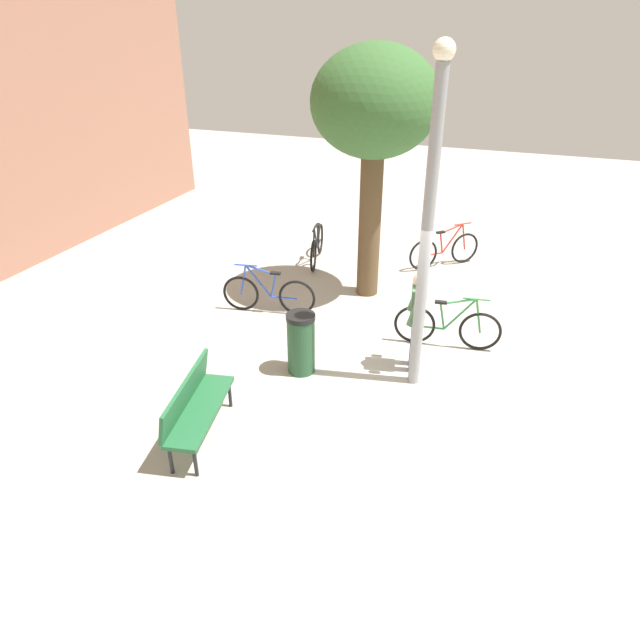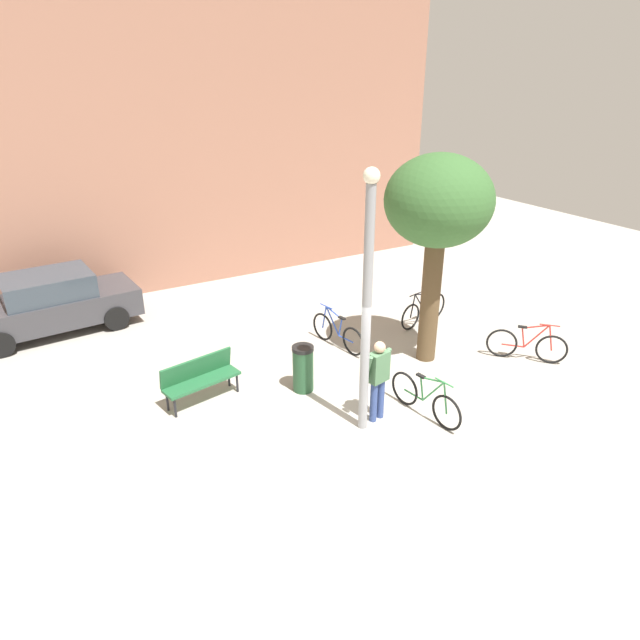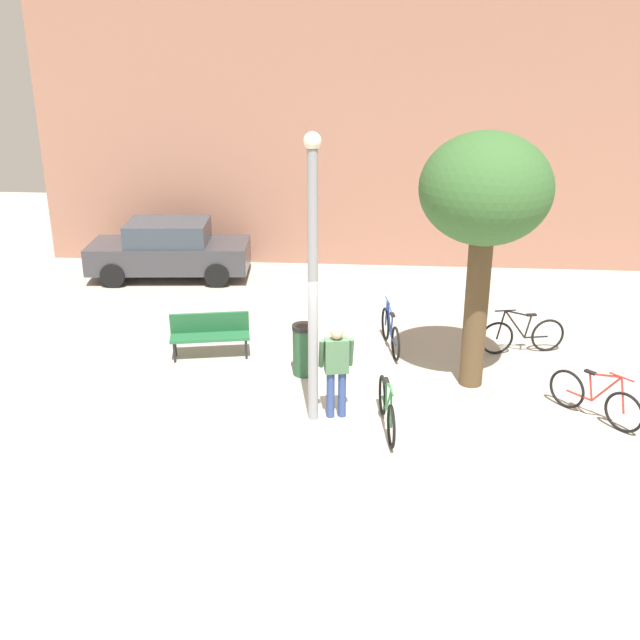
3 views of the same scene
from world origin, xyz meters
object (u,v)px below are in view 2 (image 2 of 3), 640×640
object	(u,v)px
lamppost	(367,299)
bicycle_black	(424,310)
trash_bin	(303,368)
plaza_tree	(438,206)
parked_car_charcoal	(51,303)
bicycle_red	(527,345)
bicycle_blue	(337,333)
person_by_lamppost	(378,375)
park_bench	(200,376)
bicycle_green	(425,399)

from	to	relation	value
lamppost	bicycle_black	xyz separation A→B (m)	(4.05, 3.14, -2.25)
trash_bin	bicycle_black	bearing A→B (deg)	17.53
plaza_tree	parked_car_charcoal	distance (m)	9.90
bicycle_red	bicycle_blue	distance (m)	4.44
bicycle_red	trash_bin	size ratio (longest dim) A/B	1.34
bicycle_black	person_by_lamppost	bearing A→B (deg)	-140.26
bicycle_red	park_bench	bearing A→B (deg)	163.35
bicycle_green	bicycle_black	world-z (taller)	same
park_bench	trash_bin	xyz separation A→B (m)	(2.00, -0.71, -0.03)
plaza_tree	bicycle_green	bearing A→B (deg)	-130.30
trash_bin	bicycle_blue	bearing A→B (deg)	39.01
lamppost	bicycle_green	bearing A→B (deg)	-13.49
bicycle_green	bicycle_blue	bearing A→B (deg)	88.51
person_by_lamppost	bicycle_red	size ratio (longest dim) A/B	1.22
park_bench	plaza_tree	xyz separation A→B (m)	(5.18, -0.89, 3.06)
plaza_tree	bicycle_red	distance (m)	3.97
bicycle_black	trash_bin	world-z (taller)	trash_bin
plaza_tree	park_bench	bearing A→B (deg)	170.28
plaza_tree	bicycle_black	size ratio (longest dim) A/B	2.64
park_bench	bicycle_blue	size ratio (longest dim) A/B	0.93
person_by_lamppost	trash_bin	world-z (taller)	person_by_lamppost
lamppost	bicycle_green	xyz separation A→B (m)	(1.25, -0.30, -2.25)
person_by_lamppost	parked_car_charcoal	xyz separation A→B (m)	(-4.91, 7.46, -0.19)
lamppost	park_bench	distance (m)	3.99
person_by_lamppost	trash_bin	bearing A→B (deg)	113.41
bicycle_blue	trash_bin	xyz separation A→B (m)	(-1.67, -1.36, 0.13)
person_by_lamppost	bicycle_green	bearing A→B (deg)	-24.61
bicycle_black	park_bench	bearing A→B (deg)	-174.01
park_bench	person_by_lamppost	bearing A→B (deg)	-41.18
bicycle_blue	bicycle_red	bearing A→B (deg)	-38.69
bicycle_red	plaza_tree	bearing A→B (deg)	147.46
person_by_lamppost	bicycle_black	size ratio (longest dim) A/B	0.94
parked_car_charcoal	trash_bin	bearing A→B (deg)	-54.16
park_bench	bicycle_red	xyz separation A→B (m)	(7.13, -2.13, -0.16)
plaza_tree	trash_bin	world-z (taller)	plaza_tree
bicycle_red	bicycle_green	distance (m)	3.61
person_by_lamppost	bicycle_green	size ratio (longest dim) A/B	0.93
lamppost	plaza_tree	xyz separation A→B (m)	(2.85, 1.58, 0.97)
park_bench	bicycle_green	world-z (taller)	bicycle_green
plaza_tree	bicycle_blue	world-z (taller)	plaza_tree
bicycle_red	bicycle_black	xyz separation A→B (m)	(-0.76, 2.80, 0.00)
bicycle_blue	bicycle_black	xyz separation A→B (m)	(2.71, 0.03, 0.00)
bicycle_black	parked_car_charcoal	size ratio (longest dim) A/B	0.41
park_bench	bicycle_black	size ratio (longest dim) A/B	0.93
park_bench	bicycle_green	size ratio (longest dim) A/B	0.92
bicycle_blue	trash_bin	distance (m)	2.16
bicycle_green	trash_bin	distance (m)	2.60
bicycle_red	parked_car_charcoal	bearing A→B (deg)	142.26
bicycle_red	trash_bin	world-z (taller)	trash_bin
bicycle_black	parked_car_charcoal	xyz separation A→B (m)	(-8.57, 4.41, 0.39)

